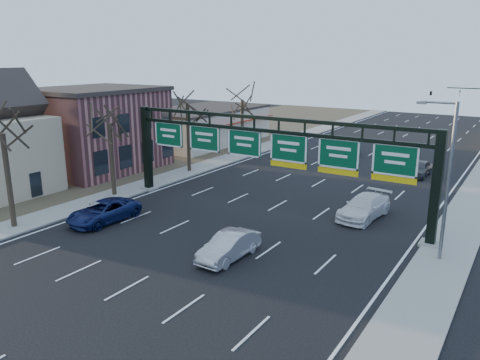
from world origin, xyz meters
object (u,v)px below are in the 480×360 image
Objects in this scene: car_silver_sedan at (229,246)px; car_white_wagon at (364,207)px; car_blue_suv at (104,211)px; sign_gantry at (268,152)px.

car_silver_sedan is 11.90m from car_white_wagon.
car_blue_suv is 1.19× the size of car_silver_sedan.
car_silver_sedan is (2.15, -8.26, -3.88)m from sign_gantry.
car_white_wagon reaches higher than car_silver_sedan.
car_silver_sedan is at bearing -104.57° from car_white_wagon.
car_blue_suv reaches higher than car_silver_sedan.
sign_gantry reaches higher than car_white_wagon.
sign_gantry is 12.36m from car_blue_suv.
car_blue_suv is (-8.73, -7.85, -3.88)m from sign_gantry.
sign_gantry is 4.55× the size of car_blue_suv.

